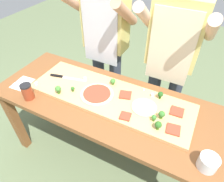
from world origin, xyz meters
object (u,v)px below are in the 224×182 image
at_px(broccoli_floret_back_left, 160,95).
at_px(cheese_crumble_a, 85,78).
at_px(broccoli_floret_front_right, 73,89).
at_px(sauce_jar, 27,92).
at_px(pizza_whole_white_garlic, 144,107).
at_px(broccoli_floret_back_mid, 162,114).
at_px(prep_table, 105,109).
at_px(broccoli_floret_center_right, 58,89).
at_px(broccoli_floret_back_right, 113,81).
at_px(pizza_slice_far_left, 125,116).
at_px(cheese_crumble_b, 36,83).
at_px(pizza_whole_tomato_red, 97,94).
at_px(cheese_crumble_c, 144,89).
at_px(recipe_note, 22,83).
at_px(pizza_slice_near_left, 125,95).
at_px(pizza_slice_near_right, 177,112).
at_px(cook_left, 105,38).
at_px(pizza_slice_center, 173,130).
at_px(chefs_knife, 63,77).
at_px(broccoli_floret_front_mid, 154,118).
at_px(broccoli_floret_center_left, 158,125).
at_px(cook_right, 172,54).
at_px(flour_cup, 208,163).

height_order(broccoli_floret_back_left, cheese_crumble_a, broccoli_floret_back_left).
bearing_deg(broccoli_floret_front_right, sauce_jar, -143.98).
xyz_separation_m(pizza_whole_white_garlic, broccoli_floret_back_mid, (0.14, -0.04, 0.03)).
xyz_separation_m(prep_table, broccoli_floret_center_right, (-0.34, -0.12, 0.18)).
height_order(broccoli_floret_back_right, broccoli_floret_back_left, broccoli_floret_back_left).
bearing_deg(pizza_slice_far_left, cheese_crumble_b, -178.79).
relative_size(pizza_whole_tomato_red, cheese_crumble_c, 18.87).
height_order(pizza_whole_tomato_red, pizza_whole_white_garlic, same).
height_order(cheese_crumble_a, recipe_note, cheese_crumble_a).
bearing_deg(sauce_jar, pizza_slice_near_left, 27.54).
bearing_deg(pizza_whole_white_garlic, cheese_crumble_a, 171.29).
xyz_separation_m(prep_table, broccoli_floret_back_left, (0.38, 0.18, 0.17)).
distance_m(pizza_slice_near_right, broccoli_floret_back_mid, 0.14).
xyz_separation_m(pizza_slice_far_left, broccoli_floret_front_right, (-0.48, 0.05, 0.02)).
distance_m(broccoli_floret_front_right, cook_left, 0.62).
distance_m(pizza_whole_tomato_red, pizza_slice_near_left, 0.22).
xyz_separation_m(pizza_slice_center, pizza_slice_far_left, (-0.32, -0.04, 0.00)).
bearing_deg(pizza_whole_white_garlic, pizza_slice_near_left, 161.75).
bearing_deg(broccoli_floret_back_right, chefs_knife, -164.97).
xyz_separation_m(chefs_knife, broccoli_floret_front_mid, (0.84, -0.11, 0.02)).
bearing_deg(broccoli_floret_center_left, broccoli_floret_center_right, -178.55).
bearing_deg(broccoli_floret_center_right, prep_table, 20.21).
height_order(cheese_crumble_a, sauce_jar, sauce_jar).
xyz_separation_m(cheese_crumble_b, recipe_note, (-0.14, -0.02, -0.03)).
relative_size(pizza_whole_tomato_red, cook_right, 0.15).
bearing_deg(pizza_whole_tomato_red, broccoli_floret_back_left, 22.64).
bearing_deg(pizza_slice_near_left, cook_left, 132.76).
bearing_deg(broccoli_floret_front_right, broccoli_floret_back_mid, 3.87).
bearing_deg(cheese_crumble_b, flour_cup, -3.95).
relative_size(broccoli_floret_center_left, cheese_crumble_a, 3.23).
relative_size(broccoli_floret_center_right, recipe_note, 0.41).
distance_m(broccoli_floret_front_right, broccoli_floret_back_mid, 0.70).
relative_size(broccoli_floret_back_mid, cook_right, 0.04).
xyz_separation_m(broccoli_floret_back_left, broccoli_floret_front_mid, (0.03, -0.24, -0.01)).
distance_m(pizza_slice_center, cook_left, 1.05).
height_order(cheese_crumble_b, cheese_crumble_c, cheese_crumble_b).
distance_m(broccoli_floret_back_mid, broccoli_floret_front_mid, 0.06).
bearing_deg(broccoli_floret_back_mid, broccoli_floret_center_right, -171.41).
relative_size(prep_table, pizza_slice_far_left, 24.06).
bearing_deg(pizza_slice_far_left, pizza_whole_white_garlic, 58.85).
relative_size(cheese_crumble_a, cook_right, 0.01).
xyz_separation_m(broccoli_floret_front_mid, sauce_jar, (-0.93, -0.20, 0.01)).
xyz_separation_m(pizza_slice_near_right, cook_left, (-0.81, 0.45, 0.18)).
bearing_deg(pizza_slice_near_right, cheese_crumble_b, -168.59).
distance_m(flour_cup, sauce_jar, 1.30).
bearing_deg(broccoli_floret_back_right, pizza_slice_center, -22.85).
height_order(pizza_whole_white_garlic, broccoli_floret_front_mid, broccoli_floret_front_mid).
relative_size(broccoli_floret_front_mid, cook_right, 0.03).
bearing_deg(chefs_knife, pizza_slice_near_right, 2.66).
bearing_deg(prep_table, pizza_slice_center, -7.11).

